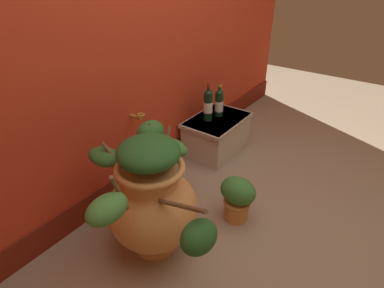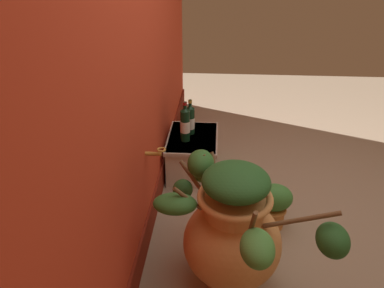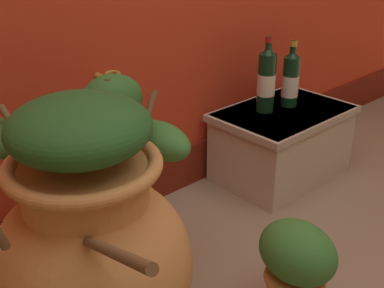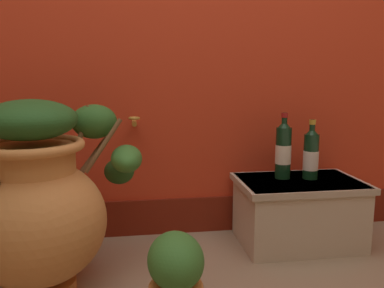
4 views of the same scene
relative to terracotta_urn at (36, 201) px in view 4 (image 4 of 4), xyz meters
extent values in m
cube|color=maroon|center=(0.55, 0.52, -0.28)|extent=(4.40, 0.02, 0.19)
cylinder|color=#B28433|center=(0.38, 0.48, 0.23)|extent=(0.02, 0.10, 0.02)
torus|color=#B28433|center=(0.38, 0.43, 0.26)|extent=(0.06, 0.06, 0.01)
cylinder|color=#D68E4C|center=(0.00, 0.00, -0.35)|extent=(0.27, 0.27, 0.05)
ellipsoid|color=#D68E4C|center=(0.00, 0.00, -0.08)|extent=(0.53, 0.53, 0.48)
cylinder|color=#D68E4C|center=(0.00, 0.00, 0.15)|extent=(0.31, 0.31, 0.13)
torus|color=#D68E4C|center=(0.00, 0.00, 0.22)|extent=(0.39, 0.39, 0.04)
cylinder|color=brown|center=(0.22, 0.21, 0.15)|extent=(0.19, 0.21, 0.22)
ellipsoid|color=#235623|center=(0.31, 0.29, 0.03)|extent=(0.14, 0.12, 0.12)
cylinder|color=brown|center=(0.17, 0.15, 0.27)|extent=(0.07, 0.06, 0.17)
ellipsoid|color=#2D6628|center=(0.21, 0.18, 0.28)|extent=(0.19, 0.15, 0.14)
cylinder|color=brown|center=(-0.05, 0.23, 0.23)|extent=(0.04, 0.15, 0.15)
ellipsoid|color=#2D6628|center=(-0.06, 0.30, 0.20)|extent=(0.15, 0.22, 0.09)
cylinder|color=brown|center=(0.25, 0.10, 0.19)|extent=(0.16, 0.08, 0.22)
ellipsoid|color=#387A33|center=(0.34, 0.13, 0.13)|extent=(0.13, 0.24, 0.11)
ellipsoid|color=#235623|center=(0.00, 0.00, 0.31)|extent=(0.34, 0.34, 0.15)
cube|color=beige|center=(1.18, 0.30, -0.21)|extent=(0.57, 0.39, 0.33)
cube|color=#AEA592|center=(1.18, 0.30, -0.06)|extent=(0.61, 0.41, 0.03)
cylinder|color=black|center=(1.12, 0.35, 0.08)|extent=(0.08, 0.08, 0.26)
cone|color=black|center=(1.12, 0.35, 0.23)|extent=(0.08, 0.08, 0.04)
cylinder|color=black|center=(1.12, 0.35, 0.25)|extent=(0.03, 0.03, 0.07)
cylinder|color=maroon|center=(1.12, 0.35, 0.27)|extent=(0.03, 0.03, 0.02)
cylinder|color=white|center=(1.12, 0.35, 0.08)|extent=(0.08, 0.08, 0.09)
cylinder|color=black|center=(1.25, 0.32, 0.07)|extent=(0.07, 0.07, 0.22)
cone|color=black|center=(1.25, 0.32, 0.19)|extent=(0.07, 0.07, 0.04)
cylinder|color=black|center=(1.25, 0.32, 0.22)|extent=(0.03, 0.03, 0.07)
cylinder|color=#B7932D|center=(1.25, 0.32, 0.24)|extent=(0.03, 0.03, 0.02)
cylinder|color=silver|center=(1.25, 0.32, 0.05)|extent=(0.08, 0.08, 0.10)
torus|color=#BB7538|center=(0.50, -0.30, -0.23)|extent=(0.19, 0.19, 0.02)
ellipsoid|color=#387A33|center=(0.50, -0.30, -0.14)|extent=(0.19, 0.25, 0.19)
camera|label=1|loc=(-1.01, -1.01, 1.20)|focal=29.61mm
camera|label=2|loc=(-1.52, 0.11, 1.31)|focal=34.20mm
camera|label=3|loc=(-0.54, -0.97, 0.78)|focal=47.34mm
camera|label=4|loc=(0.36, -1.59, 0.49)|focal=38.86mm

